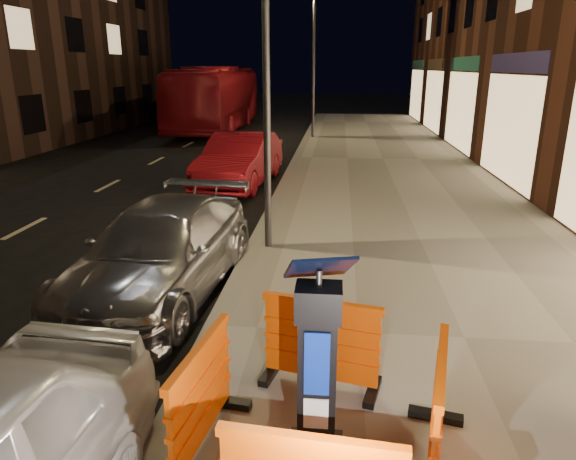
# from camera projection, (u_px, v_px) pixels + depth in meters

# --- Properties ---
(ground_plane) EXTENTS (120.00, 120.00, 0.00)m
(ground_plane) POSITION_uv_depth(u_px,v_px,m) (216.00, 336.00, 6.40)
(ground_plane) COLOR black
(ground_plane) RESTS_ON ground
(sidewalk) EXTENTS (6.00, 60.00, 0.15)m
(sidewalk) POSITION_uv_depth(u_px,v_px,m) (464.00, 343.00, 6.09)
(sidewalk) COLOR gray
(sidewalk) RESTS_ON ground
(kerb) EXTENTS (0.30, 60.00, 0.15)m
(kerb) POSITION_uv_depth(u_px,v_px,m) (216.00, 331.00, 6.37)
(kerb) COLOR slate
(kerb) RESTS_ON ground
(parking_kiosk) EXTENTS (0.62, 0.62, 1.68)m
(parking_kiosk) POSITION_uv_depth(u_px,v_px,m) (318.00, 364.00, 4.02)
(parking_kiosk) COLOR black
(parking_kiosk) RESTS_ON sidewalk
(barrier_back) EXTENTS (1.28, 0.76, 0.94)m
(barrier_back) POSITION_uv_depth(u_px,v_px,m) (321.00, 343.00, 5.04)
(barrier_back) COLOR #FC5606
(barrier_back) RESTS_ON sidewalk
(barrier_kerbside) EXTENTS (0.66, 1.26, 0.94)m
(barrier_kerbside) POSITION_uv_depth(u_px,v_px,m) (202.00, 397.00, 4.22)
(barrier_kerbside) COLOR #FC5606
(barrier_kerbside) RESTS_ON sidewalk
(barrier_bldgside) EXTENTS (0.74, 1.28, 0.94)m
(barrier_bldgside) POSITION_uv_depth(u_px,v_px,m) (437.00, 411.00, 4.05)
(barrier_bldgside) COLOR #FC5606
(barrier_bldgside) RESTS_ON sidewalk
(car_silver) EXTENTS (2.18, 4.58, 1.29)m
(car_silver) POSITION_uv_depth(u_px,v_px,m) (164.00, 291.00, 7.68)
(car_silver) COLOR #B9B9BE
(car_silver) RESTS_ON ground
(car_red) EXTENTS (1.94, 4.51, 1.44)m
(car_red) POSITION_uv_depth(u_px,v_px,m) (241.00, 185.00, 14.51)
(car_red) COLOR maroon
(car_red) RESTS_ON ground
(bus_doubledecker) EXTENTS (2.90, 11.57, 3.21)m
(bus_doubledecker) POSITION_uv_depth(u_px,v_px,m) (218.00, 129.00, 27.38)
(bus_doubledecker) COLOR maroon
(bus_doubledecker) RESTS_ON ground
(street_lamp_mid) EXTENTS (0.12, 0.12, 6.00)m
(street_lamp_mid) POSITION_uv_depth(u_px,v_px,m) (266.00, 70.00, 8.26)
(street_lamp_mid) COLOR #3F3F44
(street_lamp_mid) RESTS_ON sidewalk
(street_lamp_far) EXTENTS (0.12, 0.12, 6.00)m
(street_lamp_far) POSITION_uv_depth(u_px,v_px,m) (314.00, 68.00, 22.48)
(street_lamp_far) COLOR #3F3F44
(street_lamp_far) RESTS_ON sidewalk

